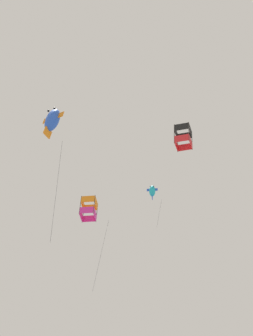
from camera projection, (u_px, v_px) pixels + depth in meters
kite_fish_near_right at (152, 191)px, 45.23m from camera, size 1.49×1.28×4.63m
kite_box_mid_left at (183, 137)px, 38.91m from camera, size 1.97×2.03×2.14m
kite_fish_highest at (52, 120)px, 27.13m from camera, size 1.95×1.46×8.50m
kite_box_near_left at (89, 209)px, 35.94m from camera, size 2.81×2.44×7.54m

